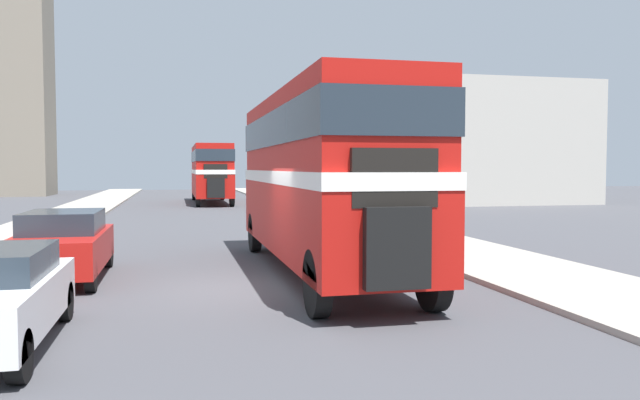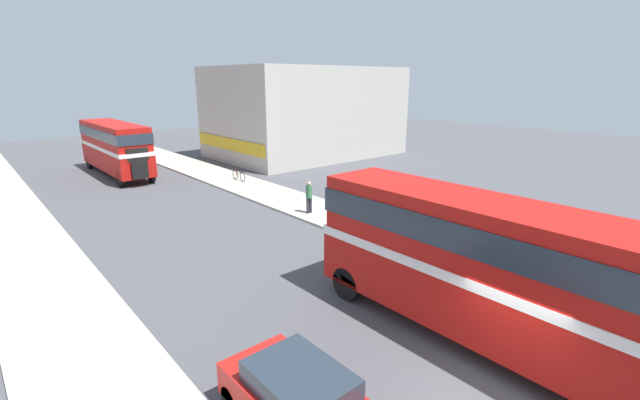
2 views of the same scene
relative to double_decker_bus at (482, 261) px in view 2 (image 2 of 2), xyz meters
The scene contains 6 objects.
sidewalk_right 5.57m from the double_decker_bus, 17.12° to the right, with size 3.50×120.00×0.12m.
double_decker_bus is the anchor object (origin of this frame).
bus_distant 30.36m from the double_decker_bus, 91.64° to the left, with size 2.46×10.71×4.06m.
pedestrian_walking 13.06m from the double_decker_bus, 72.11° to the left, with size 0.36×0.36×1.80m.
bicycle_on_pavement 22.63m from the double_decker_bus, 76.84° to the left, with size 0.05×1.76×0.78m.
shop_building_block 32.75m from the double_decker_bus, 59.68° to the left, with size 17.22×11.80×8.45m.
Camera 2 is at (-8.40, -3.80, 7.27)m, focal length 24.00 mm.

